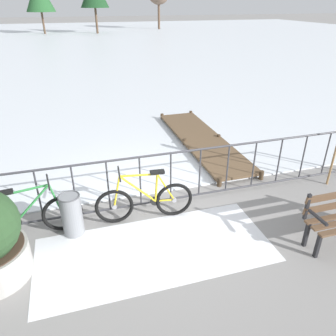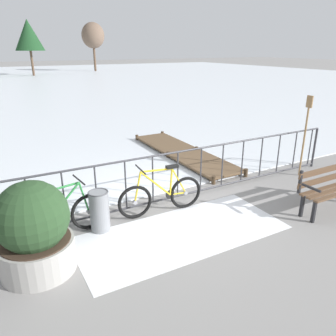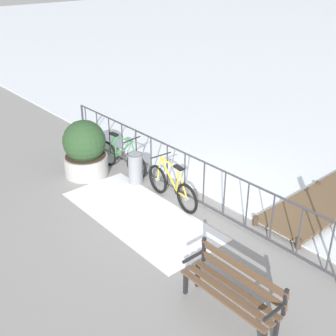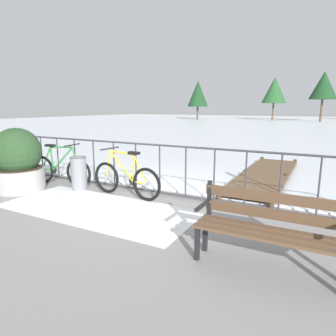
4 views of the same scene
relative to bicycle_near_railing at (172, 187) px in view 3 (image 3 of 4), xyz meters
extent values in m
plane|color=gray|center=(0.29, 0.36, -0.37)|extent=(160.00, 160.00, 0.00)
cube|color=white|center=(-0.03, -0.84, -0.36)|extent=(3.63, 1.59, 0.01)
cylinder|color=#38383D|center=(0.29, 0.36, 0.68)|extent=(9.00, 0.04, 0.04)
cylinder|color=#38383D|center=(0.29, 0.36, -0.29)|extent=(9.00, 0.04, 0.04)
cylinder|color=#38383D|center=(-4.21, 0.36, 0.16)|extent=(0.06, 0.06, 1.05)
cylinder|color=#38383D|center=(-4.03, 0.36, 0.20)|extent=(0.03, 0.03, 0.97)
cylinder|color=#38383D|center=(-3.45, 0.36, 0.20)|extent=(0.03, 0.03, 0.97)
cylinder|color=#38383D|center=(-2.87, 0.36, 0.20)|extent=(0.03, 0.03, 0.97)
cylinder|color=#38383D|center=(-2.30, 0.36, 0.20)|extent=(0.03, 0.03, 0.97)
cylinder|color=#38383D|center=(-1.72, 0.36, 0.20)|extent=(0.03, 0.03, 0.97)
cylinder|color=#38383D|center=(-1.15, 0.36, 0.20)|extent=(0.03, 0.03, 0.97)
cylinder|color=#38383D|center=(-0.57, 0.36, 0.20)|extent=(0.03, 0.03, 0.97)
cylinder|color=#38383D|center=(0.01, 0.36, 0.20)|extent=(0.03, 0.03, 0.97)
cylinder|color=#38383D|center=(0.58, 0.36, 0.20)|extent=(0.03, 0.03, 0.97)
cylinder|color=#38383D|center=(1.16, 0.36, 0.20)|extent=(0.03, 0.03, 0.97)
cylinder|color=#38383D|center=(1.73, 0.36, 0.20)|extent=(0.03, 0.03, 0.97)
cylinder|color=#38383D|center=(2.31, 0.36, 0.20)|extent=(0.03, 0.03, 0.97)
cylinder|color=#38383D|center=(2.89, 0.36, 0.20)|extent=(0.03, 0.03, 0.97)
cylinder|color=#38383D|center=(3.46, 0.36, 0.20)|extent=(0.03, 0.03, 0.97)
torus|color=black|center=(0.52, -0.04, -0.04)|extent=(0.66, 0.12, 0.66)
cylinder|color=gray|center=(0.52, -0.04, -0.04)|extent=(0.08, 0.07, 0.08)
torus|color=black|center=(-0.53, 0.05, -0.04)|extent=(0.66, 0.12, 0.66)
cylinder|color=gray|center=(-0.53, 0.05, -0.04)|extent=(0.08, 0.07, 0.08)
cylinder|color=yellow|center=(0.21, -0.02, 0.25)|extent=(0.08, 0.04, 0.53)
cylinder|color=yellow|center=(-0.11, 0.01, 0.26)|extent=(0.61, 0.09, 0.59)
cylinder|color=yellow|center=(-0.09, 0.01, 0.53)|extent=(0.63, 0.09, 0.07)
cylinder|color=yellow|center=(0.35, -0.03, -0.03)|extent=(0.34, 0.06, 0.05)
cylinder|color=yellow|center=(0.37, -0.03, 0.24)|extent=(0.32, 0.06, 0.56)
cylinder|color=yellow|center=(-0.46, 0.04, 0.25)|extent=(0.16, 0.05, 0.59)
cube|color=black|center=(0.23, -0.02, 0.55)|extent=(0.25, 0.12, 0.05)
cylinder|color=black|center=(-0.40, 0.03, 0.59)|extent=(0.07, 0.52, 0.03)
cylinder|color=black|center=(0.18, -0.02, -0.02)|extent=(0.18, 0.04, 0.18)
torus|color=black|center=(-2.42, -0.02, -0.04)|extent=(0.66, 0.13, 0.66)
cylinder|color=gray|center=(-2.42, -0.02, -0.04)|extent=(0.09, 0.07, 0.08)
torus|color=black|center=(-1.38, 0.10, -0.04)|extent=(0.66, 0.13, 0.66)
cylinder|color=gray|center=(-1.38, 0.10, -0.04)|extent=(0.09, 0.07, 0.08)
cylinder|color=#2D843D|center=(-2.11, 0.02, 0.25)|extent=(0.08, 0.04, 0.53)
cylinder|color=#2D843D|center=(-1.79, 0.05, 0.26)|extent=(0.61, 0.10, 0.59)
cylinder|color=#2D843D|center=(-1.82, 0.05, 0.53)|extent=(0.63, 0.11, 0.07)
cylinder|color=#2D843D|center=(-2.25, 0.00, -0.03)|extent=(0.34, 0.07, 0.05)
cylinder|color=#2D843D|center=(-2.27, 0.00, 0.24)|extent=(0.32, 0.06, 0.56)
cylinder|color=#2D843D|center=(-1.44, 0.09, 0.25)|extent=(0.16, 0.05, 0.59)
cube|color=black|center=(-2.13, 0.01, 0.55)|extent=(0.25, 0.13, 0.05)
cylinder|color=black|center=(-1.50, 0.09, 0.59)|extent=(0.09, 0.52, 0.03)
cylinder|color=black|center=(-2.09, 0.02, -0.02)|extent=(0.18, 0.04, 0.18)
cube|color=brown|center=(3.01, -1.40, 0.07)|extent=(1.60, 0.10, 0.04)
cube|color=brown|center=(3.01, -1.55, 0.07)|extent=(1.60, 0.10, 0.04)
cube|color=brown|center=(3.01, -1.71, 0.07)|extent=(1.60, 0.10, 0.04)
cube|color=brown|center=(3.01, -1.30, 0.21)|extent=(1.60, 0.05, 0.12)
cube|color=brown|center=(3.01, -1.30, 0.41)|extent=(1.60, 0.05, 0.12)
cube|color=black|center=(3.77, -1.42, -0.15)|extent=(0.05, 0.06, 0.44)
cube|color=black|center=(3.77, -1.30, 0.30)|extent=(0.05, 0.04, 0.45)
cube|color=black|center=(3.77, -1.55, 0.27)|extent=(0.04, 0.40, 0.04)
cube|color=black|center=(2.25, -1.68, -0.15)|extent=(0.05, 0.06, 0.44)
cube|color=black|center=(2.25, -1.42, -0.15)|extent=(0.05, 0.06, 0.44)
cube|color=black|center=(2.25, -1.30, 0.30)|extent=(0.05, 0.04, 0.45)
cube|color=black|center=(2.25, -1.55, 0.27)|extent=(0.04, 0.40, 0.04)
cylinder|color=#9E9B96|center=(-2.35, -0.68, -0.13)|extent=(1.05, 1.05, 0.48)
cylinder|color=#38281E|center=(-2.35, -0.68, 0.12)|extent=(0.96, 0.96, 0.02)
sphere|color=#264223|center=(-2.35, -0.68, 0.49)|extent=(1.01, 1.01, 1.01)
cylinder|color=gray|center=(-1.23, -0.04, -0.01)|extent=(0.34, 0.34, 0.72)
torus|color=#494A4E|center=(-1.23, -0.04, 0.35)|extent=(0.35, 0.35, 0.02)
cylinder|color=#433323|center=(1.74, 0.66, -0.27)|extent=(0.10, 0.10, 0.20)
cylinder|color=#433323|center=(2.73, 0.66, -0.27)|extent=(0.10, 0.10, 0.20)
cylinder|color=#433323|center=(1.74, 2.86, -0.27)|extent=(0.10, 0.10, 0.20)
camera|label=1|loc=(-0.97, -4.60, 3.10)|focal=34.48mm
camera|label=2|loc=(-2.66, -5.05, 2.66)|focal=35.17mm
camera|label=3|loc=(6.06, -5.34, 4.46)|focal=46.48mm
camera|label=4|loc=(3.47, -4.72, 1.43)|focal=31.68mm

